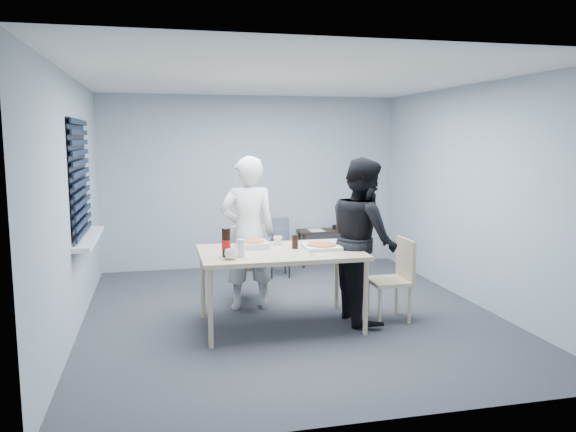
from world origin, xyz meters
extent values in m
plane|color=#313237|center=(0.00, 0.00, 0.00)|extent=(5.00, 5.00, 0.00)
plane|color=white|center=(0.00, 0.00, 2.60)|extent=(5.00, 5.00, 0.00)
plane|color=#9EAAB1|center=(0.00, 2.50, 1.30)|extent=(4.50, 0.00, 4.50)
plane|color=#9EAAB1|center=(0.00, -2.50, 1.30)|extent=(4.50, 0.00, 4.50)
plane|color=#9EAAB1|center=(-2.25, 0.00, 1.30)|extent=(0.00, 5.00, 5.00)
plane|color=#9EAAB1|center=(2.25, 0.00, 1.30)|extent=(0.00, 5.00, 5.00)
plane|color=black|center=(-2.23, 0.40, 1.55)|extent=(0.00, 1.30, 1.30)
cube|color=black|center=(-2.21, 0.40, 1.55)|extent=(0.04, 1.30, 1.25)
cube|color=silver|center=(-2.16, 0.40, 0.89)|extent=(0.18, 1.42, 0.05)
cube|color=#CFBB8D|center=(-0.19, -0.37, 0.79)|extent=(1.67, 1.06, 0.04)
cylinder|color=#CFBB8D|center=(-0.96, -0.84, 0.38)|extent=(0.05, 0.05, 0.77)
cylinder|color=#CFBB8D|center=(-0.96, 0.09, 0.38)|extent=(0.05, 0.05, 0.77)
cylinder|color=#CFBB8D|center=(0.58, -0.84, 0.38)|extent=(0.05, 0.05, 0.77)
cylinder|color=#CFBB8D|center=(0.58, 0.09, 0.38)|extent=(0.05, 0.05, 0.77)
cube|color=#CFBB8D|center=(-0.34, 0.64, 0.43)|extent=(0.42, 0.42, 0.04)
cube|color=#CFBB8D|center=(-0.34, 0.83, 0.67)|extent=(0.42, 0.04, 0.44)
cylinder|color=#CFBB8D|center=(-0.51, 0.47, 0.21)|extent=(0.03, 0.03, 0.41)
cylinder|color=#CFBB8D|center=(-0.51, 0.81, 0.21)|extent=(0.03, 0.03, 0.41)
cylinder|color=#CFBB8D|center=(-0.17, 0.47, 0.21)|extent=(0.03, 0.03, 0.41)
cylinder|color=#CFBB8D|center=(-0.17, 0.81, 0.21)|extent=(0.03, 0.03, 0.41)
cube|color=#CFBB8D|center=(1.00, -0.45, 0.43)|extent=(0.42, 0.42, 0.04)
cube|color=#CFBB8D|center=(1.19, -0.45, 0.67)|extent=(0.04, 0.42, 0.44)
cylinder|color=#CFBB8D|center=(0.83, -0.62, 0.21)|extent=(0.03, 0.03, 0.41)
cylinder|color=#CFBB8D|center=(0.83, -0.28, 0.21)|extent=(0.03, 0.03, 0.41)
cylinder|color=#CFBB8D|center=(1.17, -0.62, 0.21)|extent=(0.03, 0.03, 0.41)
cylinder|color=#CFBB8D|center=(1.17, -0.28, 0.21)|extent=(0.03, 0.03, 0.41)
imported|color=silver|center=(-0.42, 0.32, 0.89)|extent=(0.65, 0.42, 1.77)
imported|color=black|center=(0.73, -0.35, 0.89)|extent=(0.47, 0.86, 1.77)
cube|color=black|center=(1.10, 2.28, 0.54)|extent=(0.83, 0.37, 0.04)
cylinder|color=black|center=(0.72, 2.14, 0.26)|extent=(0.04, 0.04, 0.52)
cylinder|color=black|center=(0.72, 2.42, 0.26)|extent=(0.04, 0.04, 0.52)
cylinder|color=black|center=(1.47, 2.14, 0.26)|extent=(0.04, 0.04, 0.52)
cylinder|color=black|center=(1.47, 2.42, 0.26)|extent=(0.04, 0.04, 0.52)
cube|color=black|center=(0.24, 1.70, 0.45)|extent=(0.33, 0.33, 0.04)
cylinder|color=black|center=(0.11, 1.57, 0.21)|extent=(0.04, 0.04, 0.43)
cylinder|color=black|center=(0.11, 1.83, 0.21)|extent=(0.04, 0.04, 0.43)
cylinder|color=black|center=(0.37, 1.57, 0.21)|extent=(0.04, 0.04, 0.43)
cylinder|color=black|center=(0.37, 1.83, 0.21)|extent=(0.04, 0.04, 0.43)
cube|color=slate|center=(0.24, 1.70, 0.66)|extent=(0.28, 0.15, 0.39)
cube|color=slate|center=(0.24, 1.60, 0.61)|extent=(0.21, 0.06, 0.19)
cube|color=silver|center=(-0.44, -0.16, 0.83)|extent=(0.31, 0.31, 0.03)
cube|color=silver|center=(-0.44, -0.16, 0.86)|extent=(0.31, 0.31, 0.03)
cylinder|color=#CC7F38|center=(-0.44, -0.16, 0.88)|extent=(0.26, 0.26, 0.01)
cube|color=silver|center=(0.25, -0.38, 0.83)|extent=(0.36, 0.36, 0.04)
cylinder|color=#CC7F38|center=(0.25, -0.38, 0.86)|extent=(0.31, 0.31, 0.01)
imported|color=white|center=(-0.74, -0.68, 0.86)|extent=(0.17, 0.17, 0.10)
imported|color=white|center=(-0.15, -0.06, 0.86)|extent=(0.10, 0.10, 0.09)
cylinder|color=black|center=(-0.02, -0.31, 0.88)|extent=(0.07, 0.07, 0.15)
cylinder|color=black|center=(-0.77, -0.55, 0.95)|extent=(0.08, 0.08, 0.28)
cylinder|color=red|center=(-0.77, -0.55, 0.93)|extent=(0.09, 0.09, 0.09)
cylinder|color=silver|center=(-0.63, -0.60, 0.90)|extent=(0.09, 0.09, 0.18)
torus|color=red|center=(0.08, -0.67, 0.81)|extent=(0.06, 0.06, 0.00)
cube|color=white|center=(0.95, 2.26, 0.56)|extent=(0.32, 0.36, 0.00)
cube|color=black|center=(1.32, 2.32, 0.58)|extent=(0.16, 0.13, 0.06)
camera|label=1|loc=(-1.41, -5.96, 1.97)|focal=35.00mm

